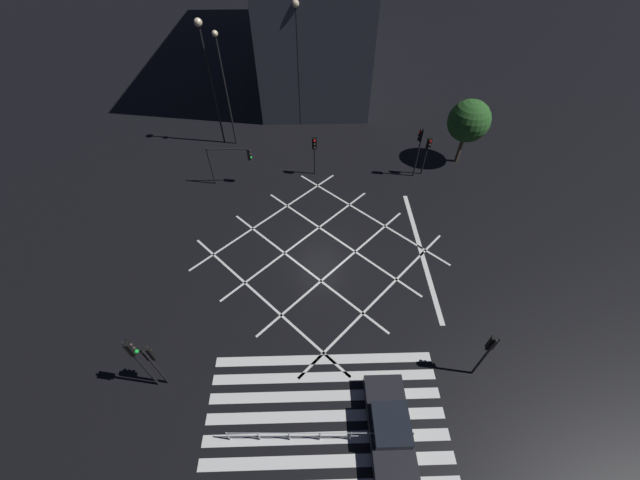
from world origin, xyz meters
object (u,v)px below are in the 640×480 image
Objects in this scene: street_lamp_west at (223,77)px; traffic_light_ne_cross at (428,149)px; traffic_light_sw_main at (137,356)px; street_lamp_far at (297,40)px; traffic_light_ne_main at (419,143)px; street_tree_near at (469,121)px; traffic_light_sw_cross at (152,359)px; traffic_light_median_north at (314,149)px; traffic_light_nw_main at (233,157)px; waiting_car at (389,426)px; street_lamp_east at (206,58)px; traffic_light_se_cross at (488,349)px.

traffic_light_ne_cross is at bearing -17.77° from street_lamp_west.
street_lamp_far is (6.57, 24.53, 4.29)m from traffic_light_sw_main.
traffic_light_ne_main is 0.79× the size of street_tree_near.
traffic_light_sw_main is at bearing -104.99° from street_lamp_far.
traffic_light_median_north is at bearing -24.36° from traffic_light_sw_cross.
traffic_light_median_north is at bearing -91.51° from traffic_light_ne_cross.
street_lamp_west reaches higher than traffic_light_nw_main.
traffic_light_median_north is 0.33× the size of street_lamp_far.
street_lamp_west reaches higher than waiting_car.
street_lamp_west reaches higher than traffic_light_ne_main.
street_lamp_far is at bearing -42.82° from traffic_light_ne_main.
traffic_light_ne_main is at bearing 87.09° from traffic_light_median_north.
traffic_light_nw_main is 15.74m from traffic_light_sw_main.
traffic_light_ne_main is 22.10m from traffic_light_sw_cross.
street_lamp_west is (0.50, 21.17, 3.46)m from traffic_light_sw_cross.
traffic_light_ne_cross reaches higher than waiting_car.
traffic_light_sw_cross is 0.64× the size of street_tree_near.
traffic_light_ne_main is 17.21m from street_lamp_east.
traffic_light_ne_cross is 13.72m from street_lamp_far.
traffic_light_nw_main reaches higher than waiting_car.
waiting_car is (10.73, -2.34, -2.42)m from traffic_light_sw_main.
street_lamp_west is (1.08, -0.24, -1.32)m from street_lamp_east.
street_lamp_far is at bearing -171.26° from traffic_light_median_north.
traffic_light_se_cross is 1.02× the size of traffic_light_sw_cross.
traffic_light_se_cross is at bearing -103.69° from street_tree_near.
street_lamp_east is at bearing 24.61° from waiting_car.
waiting_car is at bearing -67.36° from street_lamp_west.
traffic_light_sw_main reaches higher than traffic_light_nw_main.
traffic_light_sw_cross is at bearing 76.41° from waiting_car.
traffic_light_sw_main is 0.82× the size of street_tree_near.
traffic_light_median_north is at bearing 9.07° from traffic_light_nw_main.
traffic_light_se_cross is at bearing -55.54° from street_lamp_west.
traffic_light_se_cross is 0.35× the size of street_lamp_east.
street_lamp_east is at bearing 36.09° from traffic_light_se_cross.
traffic_light_sw_main is 26.76m from street_tree_near.
traffic_light_se_cross is 1.05× the size of traffic_light_nw_main.
traffic_light_se_cross is 5.57m from waiting_car.
street_lamp_east reaches higher than traffic_light_se_cross.
traffic_light_sw_cross is at bearing -24.36° from traffic_light_median_north.
traffic_light_ne_main is at bearing -43.52° from traffic_light_sw_cross.
traffic_light_sw_main is 1.01× the size of waiting_car.
street_lamp_west is 26.17m from waiting_car.
waiting_car is at bearing -113.65° from street_tree_near.
traffic_light_sw_main is (-1.79, -15.63, 0.68)m from traffic_light_nw_main.
street_tree_near is at bearing -154.90° from traffic_light_ne_main.
traffic_light_ne_main is 13.05m from street_lamp_far.
traffic_light_median_north is 0.64× the size of street_tree_near.
street_lamp_far reaches higher than traffic_light_nw_main.
traffic_light_sw_cross reaches higher than waiting_car.
traffic_light_nw_main is 6.74m from street_lamp_west.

